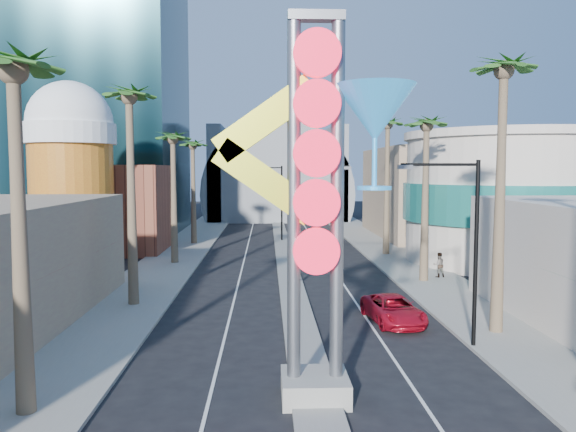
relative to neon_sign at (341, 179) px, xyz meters
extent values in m
cube|color=gray|center=(-10.32, 32.04, -7.23)|extent=(5.00, 100.00, 0.15)
cube|color=gray|center=(8.68, 32.04, -7.23)|extent=(5.00, 100.00, 0.15)
cube|color=gray|center=(-0.82, 35.04, -7.23)|extent=(1.60, 84.00, 0.15)
cube|color=black|center=(-22.82, 49.04, 17.69)|extent=(20.00, 20.00, 50.00)
cube|color=brown|center=(-16.82, 35.04, -3.31)|extent=(10.00, 10.00, 8.00)
cube|color=#9B7864|center=(15.18, 45.04, -2.31)|extent=(10.00, 20.00, 10.00)
cylinder|color=#B24617|center=(-17.82, 27.04, -2.31)|extent=(6.40, 6.40, 10.00)
cylinder|color=white|center=(-17.82, 27.04, 3.09)|extent=(7.00, 7.00, 1.60)
sphere|color=white|center=(-17.82, 27.04, 3.89)|extent=(6.60, 6.60, 6.60)
cylinder|color=beige|center=(17.18, 27.04, -2.31)|extent=(16.00, 16.00, 10.00)
cylinder|color=#228479|center=(17.18, 27.04, -2.31)|extent=(16.60, 16.60, 3.00)
cylinder|color=beige|center=(17.18, 27.04, 2.99)|extent=(16.60, 16.60, 0.60)
cylinder|color=slate|center=(-0.82, 69.04, -3.31)|extent=(22.00, 16.00, 22.00)
cube|color=slate|center=(-9.82, 69.04, -0.31)|extent=(2.00, 16.00, 14.00)
cube|color=slate|center=(8.18, 69.04, -0.31)|extent=(2.00, 16.00, 14.00)
cube|color=gray|center=(-0.82, 0.04, -6.91)|extent=(2.20, 2.20, 0.80)
cylinder|color=slate|center=(-1.52, 0.04, -0.81)|extent=(0.44, 0.44, 12.00)
cylinder|color=slate|center=(-0.12, 0.04, -0.81)|extent=(0.44, 0.44, 12.00)
cube|color=slate|center=(-0.82, 0.04, 5.09)|extent=(1.80, 0.50, 0.30)
cylinder|color=red|center=(-0.82, -0.31, 3.89)|extent=(1.50, 0.25, 1.50)
cylinder|color=red|center=(-0.82, -0.31, 2.34)|extent=(1.50, 0.25, 1.50)
cylinder|color=red|center=(-0.82, -0.31, 0.79)|extent=(1.50, 0.25, 1.50)
cylinder|color=red|center=(-0.82, -0.31, -0.76)|extent=(1.50, 0.25, 1.50)
cylinder|color=red|center=(-0.82, -0.31, -2.31)|extent=(1.50, 0.25, 1.50)
cube|color=#F6F333|center=(-2.42, 0.04, 1.89)|extent=(3.47, 0.25, 2.80)
cube|color=#F6F333|center=(-2.42, 0.04, -0.11)|extent=(3.47, 0.25, 2.80)
cone|color=#2281C5|center=(1.08, 0.04, 2.09)|extent=(2.60, 2.60, 1.80)
cylinder|color=#2281C5|center=(1.08, 0.04, 0.49)|extent=(0.16, 0.16, 1.60)
cylinder|color=#2281C5|center=(1.08, 0.04, -0.31)|extent=(1.10, 1.10, 0.12)
cylinder|color=black|center=(-0.82, 17.04, -3.31)|extent=(0.18, 0.18, 8.00)
cube|color=black|center=(0.98, 17.04, 0.49)|extent=(3.60, 0.12, 0.12)
cube|color=slate|center=(2.58, 17.04, 0.39)|extent=(0.60, 0.25, 0.18)
cylinder|color=black|center=(-0.82, 41.04, -3.31)|extent=(0.18, 0.18, 8.00)
cube|color=black|center=(-2.62, 41.04, 0.49)|extent=(3.60, 0.12, 0.12)
cube|color=slate|center=(-4.22, 41.04, 0.39)|extent=(0.60, 0.25, 0.18)
cylinder|color=black|center=(6.38, 5.04, -3.31)|extent=(0.18, 0.18, 8.00)
cube|color=black|center=(4.76, 5.04, 0.49)|extent=(3.24, 0.12, 0.12)
cube|color=slate|center=(3.32, 5.04, 0.39)|extent=(0.60, 0.25, 0.18)
cylinder|color=brown|center=(-9.82, -0.96, -2.06)|extent=(0.40, 0.40, 10.50)
sphere|color=#1A4E1A|center=(-9.82, -0.96, 3.19)|extent=(2.40, 2.40, 2.40)
cylinder|color=brown|center=(-9.82, 13.04, -1.56)|extent=(0.40, 0.40, 11.50)
sphere|color=#1A4E1A|center=(-9.82, 13.04, 4.19)|extent=(2.40, 2.40, 2.40)
cylinder|color=brown|center=(-9.82, 27.04, -2.31)|extent=(0.40, 0.40, 10.00)
sphere|color=#1A4E1A|center=(-9.82, 27.04, 2.69)|extent=(2.40, 2.40, 2.40)
cylinder|color=brown|center=(-9.82, 39.04, -2.31)|extent=(0.40, 0.40, 10.00)
sphere|color=#1A4E1A|center=(-9.82, 39.04, 2.69)|extent=(2.40, 2.40, 2.40)
cylinder|color=brown|center=(8.18, 7.04, -1.31)|extent=(0.40, 0.40, 12.00)
sphere|color=#1A4E1A|center=(8.18, 7.04, 4.69)|extent=(2.40, 2.40, 2.40)
cylinder|color=brown|center=(8.18, 19.04, -2.06)|extent=(0.40, 0.40, 10.50)
sphere|color=#1A4E1A|center=(8.18, 19.04, 3.19)|extent=(2.40, 2.40, 2.40)
cylinder|color=brown|center=(8.18, 31.04, -1.56)|extent=(0.40, 0.40, 11.50)
sphere|color=#1A4E1A|center=(8.18, 31.04, 4.19)|extent=(2.40, 2.40, 2.40)
imported|color=#B70E23|center=(3.87, 9.15, -6.64)|extent=(2.77, 5.02, 1.33)
imported|color=gray|center=(9.52, 20.05, -6.30)|extent=(0.96, 0.82, 1.72)
camera|label=1|loc=(-2.39, -17.97, 0.28)|focal=35.00mm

